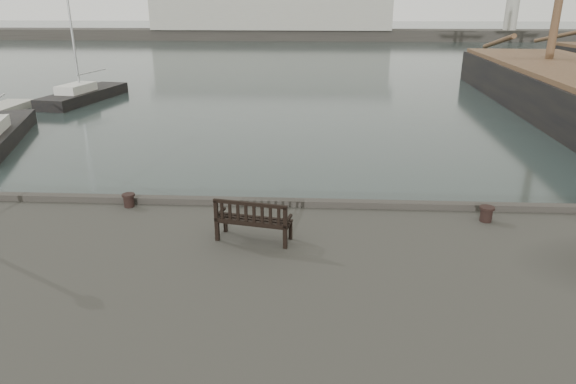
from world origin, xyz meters
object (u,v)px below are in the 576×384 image
bench (254,228)px  bollard_right (486,214)px  bollard_left (129,200)px  yacht_d (85,98)px

bench → bollard_right: bench is taller
bollard_left → yacht_d: yacht_d is taller
bench → bollard_left: 4.31m
yacht_d → bollard_left: bearing=-54.6°
bollard_left → bollard_right: 9.86m
bollard_right → bollard_left: bearing=177.2°
bench → yacht_d: yacht_d is taller
bollard_left → yacht_d: bearing=116.6°
bench → yacht_d: size_ratio=0.17×
bench → yacht_d: (-16.13, 26.61, -1.66)m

